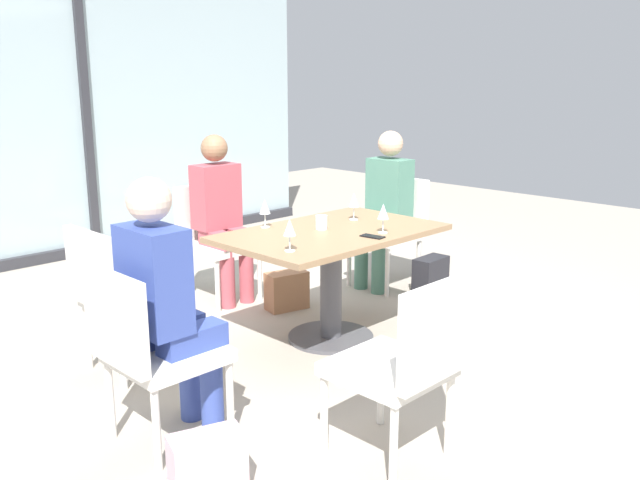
# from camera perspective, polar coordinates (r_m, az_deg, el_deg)

# --- Properties ---
(ground_plane) EXTENTS (12.00, 12.00, 0.00)m
(ground_plane) POSITION_cam_1_polar(r_m,az_deg,el_deg) (4.53, 0.91, -8.22)
(ground_plane) COLOR #A89E8E
(window_wall_backdrop) EXTENTS (5.13, 0.10, 2.70)m
(window_wall_backdrop) POSITION_cam_1_polar(r_m,az_deg,el_deg) (6.84, -18.98, 8.92)
(window_wall_backdrop) COLOR #A2B7BC
(window_wall_backdrop) RESTS_ON ground_plane
(dining_table_main) EXTENTS (1.40, 0.87, 0.73)m
(dining_table_main) POSITION_cam_1_polar(r_m,az_deg,el_deg) (4.36, 0.93, -1.44)
(dining_table_main) COLOR #997551
(dining_table_main) RESTS_ON ground_plane
(chair_far_right) EXTENTS (0.50, 0.46, 0.87)m
(chair_far_right) POSITION_cam_1_polar(r_m,az_deg,el_deg) (5.59, 6.06, 1.26)
(chair_far_right) COLOR silver
(chair_far_right) RESTS_ON ground_plane
(chair_near_window) EXTENTS (0.46, 0.51, 0.87)m
(chair_near_window) POSITION_cam_1_polar(r_m,az_deg,el_deg) (5.29, -8.88, 0.46)
(chair_near_window) COLOR silver
(chair_near_window) RESTS_ON ground_plane
(chair_side_end) EXTENTS (0.50, 0.46, 0.87)m
(chair_side_end) POSITION_cam_1_polar(r_m,az_deg,el_deg) (3.22, -14.16, -8.55)
(chair_side_end) COLOR silver
(chair_side_end) RESTS_ON ground_plane
(chair_far_left) EXTENTS (0.50, 0.46, 0.87)m
(chair_far_left) POSITION_cam_1_polar(r_m,az_deg,el_deg) (4.03, -16.58, -4.13)
(chair_far_left) COLOR silver
(chair_far_left) RESTS_ON ground_plane
(chair_front_left) EXTENTS (0.46, 0.50, 0.87)m
(chair_front_left) POSITION_cam_1_polar(r_m,az_deg,el_deg) (3.01, 7.21, -9.83)
(chair_front_left) COLOR silver
(chair_front_left) RESTS_ON ground_plane
(person_far_right) EXTENTS (0.39, 0.34, 1.26)m
(person_far_right) POSITION_cam_1_polar(r_m,az_deg,el_deg) (5.47, 5.40, 3.17)
(person_far_right) COLOR #4C7F6B
(person_far_right) RESTS_ON ground_plane
(person_near_window) EXTENTS (0.34, 0.39, 1.26)m
(person_near_window) POSITION_cam_1_polar(r_m,az_deg,el_deg) (5.16, -8.24, 2.46)
(person_near_window) COLOR #B24C56
(person_near_window) RESTS_ON ground_plane
(person_side_end) EXTENTS (0.39, 0.34, 1.26)m
(person_side_end) POSITION_cam_1_polar(r_m,az_deg,el_deg) (3.20, -12.70, -4.70)
(person_side_end) COLOR #384C9E
(person_side_end) RESTS_ON ground_plane
(wine_glass_0) EXTENTS (0.07, 0.07, 0.18)m
(wine_glass_0) POSITION_cam_1_polar(r_m,az_deg,el_deg) (4.61, 2.85, 3.30)
(wine_glass_0) COLOR silver
(wine_glass_0) RESTS_ON dining_table_main
(wine_glass_1) EXTENTS (0.07, 0.07, 0.18)m
(wine_glass_1) POSITION_cam_1_polar(r_m,az_deg,el_deg) (4.23, 5.30, 2.32)
(wine_glass_1) COLOR silver
(wine_glass_1) RESTS_ON dining_table_main
(wine_glass_2) EXTENTS (0.07, 0.07, 0.18)m
(wine_glass_2) POSITION_cam_1_polar(r_m,az_deg,el_deg) (4.39, -4.63, 2.74)
(wine_glass_2) COLOR silver
(wine_glass_2) RESTS_ON dining_table_main
(wine_glass_3) EXTENTS (0.07, 0.07, 0.18)m
(wine_glass_3) POSITION_cam_1_polar(r_m,az_deg,el_deg) (3.78, -2.55, 0.99)
(wine_glass_3) COLOR silver
(wine_glass_3) RESTS_ON dining_table_main
(coffee_cup) EXTENTS (0.08, 0.08, 0.09)m
(coffee_cup) POSITION_cam_1_polar(r_m,az_deg,el_deg) (4.33, 0.12, 1.48)
(coffee_cup) COLOR white
(coffee_cup) RESTS_ON dining_table_main
(cell_phone_on_table) EXTENTS (0.09, 0.15, 0.01)m
(cell_phone_on_table) POSITION_cam_1_polar(r_m,az_deg,el_deg) (4.15, 4.41, 0.30)
(cell_phone_on_table) COLOR black
(cell_phone_on_table) RESTS_ON dining_table_main
(handbag_0) EXTENTS (0.31, 0.17, 0.28)m
(handbag_0) POSITION_cam_1_polar(r_m,az_deg,el_deg) (5.51, 9.22, -2.86)
(handbag_0) COLOR #232328
(handbag_0) RESTS_ON ground_plane
(handbag_1) EXTENTS (0.33, 0.23, 0.28)m
(handbag_1) POSITION_cam_1_polar(r_m,az_deg,el_deg) (5.05, -2.79, -4.24)
(handbag_1) COLOR #A3704C
(handbag_1) RESTS_ON ground_plane
(handbag_2) EXTENTS (0.34, 0.25, 0.28)m
(handbag_2) POSITION_cam_1_polar(r_m,az_deg,el_deg) (2.96, -9.37, -18.16)
(handbag_2) COLOR beige
(handbag_2) RESTS_ON ground_plane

